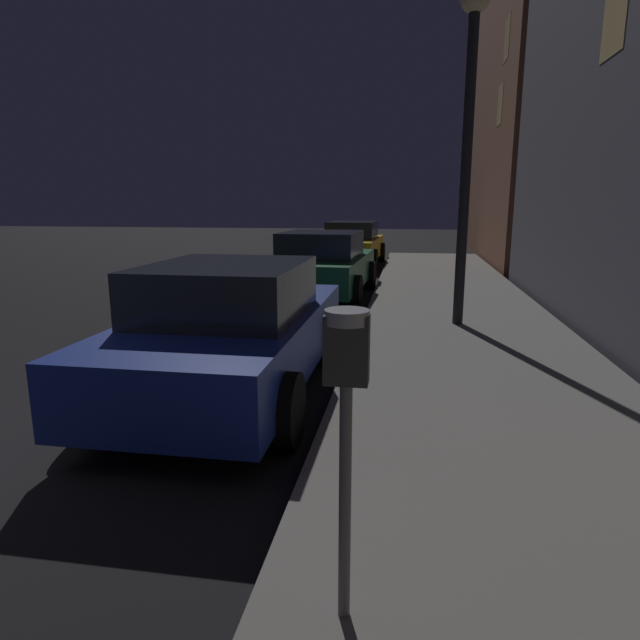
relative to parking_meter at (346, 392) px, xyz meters
The scene contains 7 objects.
sidewalk 1.88m from the parking_meter, 39.51° to the left, with size 3.20×36.00×0.15m, color slate.
parking_meter is the anchor object (origin of this frame).
car_blue 3.72m from the parking_meter, 116.13° to the left, with size 2.02×4.24×1.43m.
car_green 9.76m from the parking_meter, 99.58° to the left, with size 2.18×4.20×1.43m.
car_yellow_cab 15.93m from the parking_meter, 95.84° to the left, with size 2.07×4.33×1.43m.
street_lamp 6.98m from the parking_meter, 80.82° to the left, with size 0.44×0.44×4.97m.
building_far 20.90m from the parking_meter, 71.71° to the left, with size 6.87×11.54×15.03m.
Camera 1 is at (4.71, -3.13, 2.05)m, focal length 30.44 mm.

